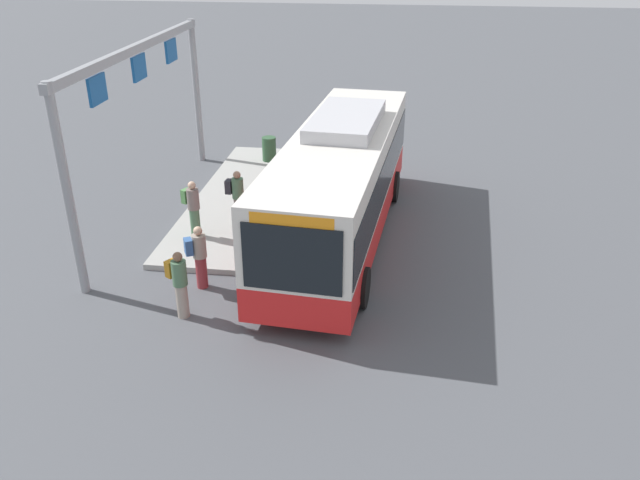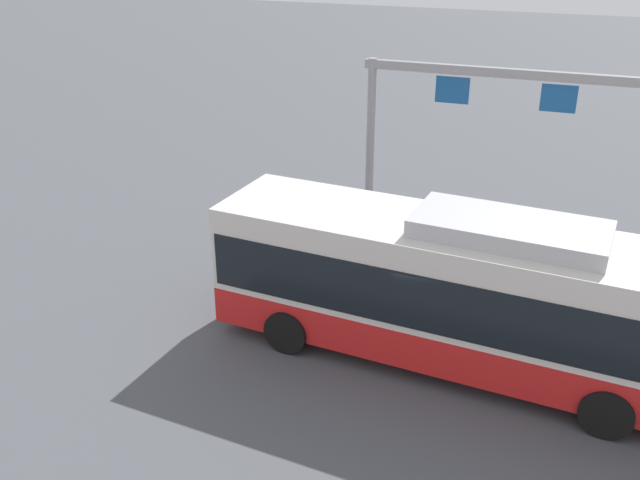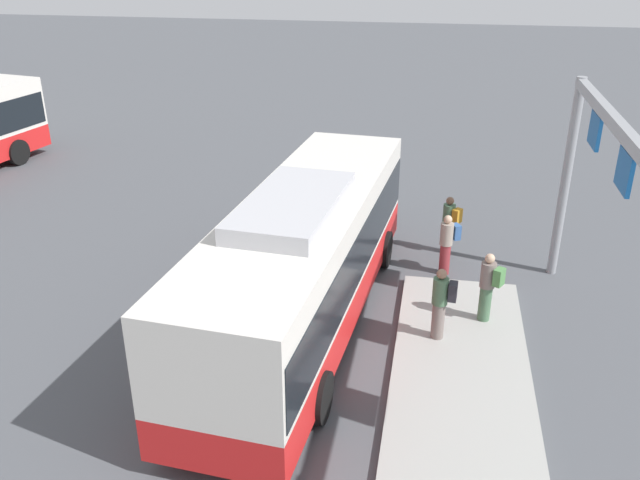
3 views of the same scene
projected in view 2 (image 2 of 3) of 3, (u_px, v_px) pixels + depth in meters
name	position (u px, v px, depth m)	size (l,w,h in m)	color
ground_plane	(456.00, 361.00, 15.67)	(120.00, 120.00, 0.00)	#4C4F54
platform_curb	(580.00, 301.00, 17.89)	(10.00, 2.80, 0.16)	#9E9E99
bus_main	(464.00, 288.00, 14.91)	(10.82, 3.42, 3.46)	red
person_boarding	(311.00, 236.00, 19.46)	(0.54, 0.61, 1.67)	gray
person_waiting_near	(358.00, 244.00, 19.00)	(0.52, 0.60, 1.67)	maroon
person_waiting_mid	(461.00, 239.00, 18.93)	(0.52, 0.61, 1.67)	#476B4C
person_waiting_far	(491.00, 261.00, 17.75)	(0.37, 0.55, 1.67)	slate
platform_sign_gantry	(555.00, 125.00, 18.79)	(10.35, 0.24, 5.20)	gray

